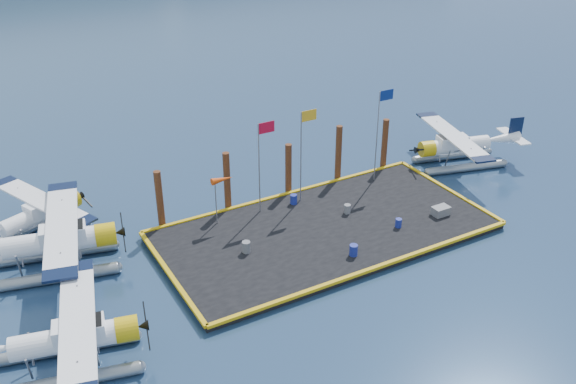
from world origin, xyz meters
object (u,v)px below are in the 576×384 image
drum_1 (398,223)px  flagpole_blue (380,122)px  drum_0 (246,247)px  drum_3 (354,250)px  piling_2 (288,171)px  seaplane_d (456,148)px  crate (441,211)px  piling_4 (384,145)px  piling_3 (338,155)px  drum_5 (294,199)px  flagpole_yellow (304,142)px  piling_0 (160,201)px  seaplane_a (72,342)px  windsock (222,181)px  seaplane_c (39,217)px  seaplane_b (57,245)px  piling_1 (227,183)px  drum_2 (347,209)px  flagpole_red (262,154)px

drum_1 → flagpole_blue: (2.73, 5.92, 4.01)m
drum_0 → drum_3: size_ratio=1.02×
drum_0 → drum_1: drum_0 is taller
piling_2 → drum_1: bearing=-65.3°
seaplane_d → crate: (-6.39, -5.64, -0.80)m
drum_0 → seaplane_d: bearing=10.2°
flagpole_blue → piling_4: flagpole_blue is taller
piling_3 → drum_5: bearing=-158.9°
drum_5 → piling_3: bearing=21.1°
drum_0 → flagpole_yellow: 8.12m
piling_0 → seaplane_a: bearing=-128.2°
windsock → piling_3: size_ratio=0.73×
seaplane_c → piling_0: piling_0 is taller
seaplane_b → piling_1: (10.95, 1.32, 0.46)m
piling_1 → drum_2: bearing=-36.3°
drum_5 → flagpole_blue: bearing=1.5°
seaplane_c → drum_5: 15.72m
piling_0 → flagpole_red: bearing=-14.5°
seaplane_d → drum_0: (-19.02, -3.43, -0.73)m
piling_0 → piling_1: size_ratio=0.95×
flagpole_blue → piling_0: size_ratio=1.62×
windsock → piling_4: size_ratio=0.78×
drum_0 → flagpole_blue: bearing=17.6°
flagpole_red → drum_1: bearing=-43.4°
flagpole_yellow → seaplane_b: bearing=179.0°
drum_5 → crate: (7.37, -5.86, -0.05)m
seaplane_a → piling_4: bearing=124.7°
drum_3 → piling_4: piling_4 is taller
piling_3 → drum_1: bearing=-94.1°
seaplane_b → piling_2: 15.51m
flagpole_red → piling_2: flagpole_red is taller
piling_0 → piling_3: piling_3 is taller
seaplane_a → seaplane_c: bearing=-171.0°
flagpole_red → piling_4: flagpole_red is taller
seaplane_d → piling_2: size_ratio=2.50×
drum_1 → drum_2: (-1.75, 2.97, 0.02)m
drum_3 → piling_0: 12.10m
flagpole_blue → windsock: size_ratio=2.08×
drum_1 → seaplane_d: bearing=29.7°
drum_1 → flagpole_red: (-6.26, 5.92, 3.72)m
flagpole_yellow → crate: bearing=-42.7°
drum_0 → windsock: windsock is taller
seaplane_b → piling_0: (6.45, 1.32, 0.36)m
piling_3 → drum_3: bearing=-118.4°
seaplane_a → piling_0: (7.58, 9.64, 0.50)m
piling_2 → drum_5: bearing=-109.3°
drum_0 → drum_1: 9.58m
seaplane_a → piling_1: (12.08, 9.64, 0.60)m
flagpole_yellow → piling_1: (-4.70, 1.60, -2.41)m
flagpole_red → drum_3: bearing=-73.9°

